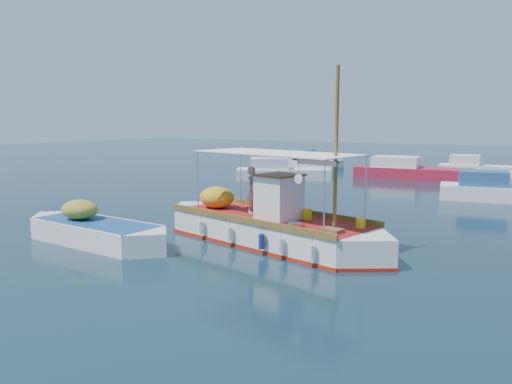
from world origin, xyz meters
The scene contains 8 objects.
ground centered at (0.00, 0.00, 0.00)m, with size 160.00×160.00×0.00m, color black.
fishing_caique centered at (-0.64, 0.31, 0.54)m, with size 9.94×4.16×6.18m.
dinghy centered at (-5.77, -3.07, 0.35)m, with size 6.93×2.11×1.69m.
bg_boat_nw centered at (-9.83, 17.18, 0.49)m, with size 7.06×5.60×1.80m.
bg_boat_n centered at (-2.16, 23.46, 0.49)m, with size 8.69×3.75×1.80m.
bg_boat_ne centered at (4.98, 15.08, 0.49)m, with size 6.47×3.36×1.80m.
bg_boat_far_w centered at (-12.69, 26.79, 0.49)m, with size 6.57×2.82×1.80m.
bg_boat_far_n centered at (1.64, 28.14, 0.49)m, with size 5.70×2.45×1.80m.
Camera 1 is at (8.48, -14.58, 4.32)m, focal length 35.00 mm.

